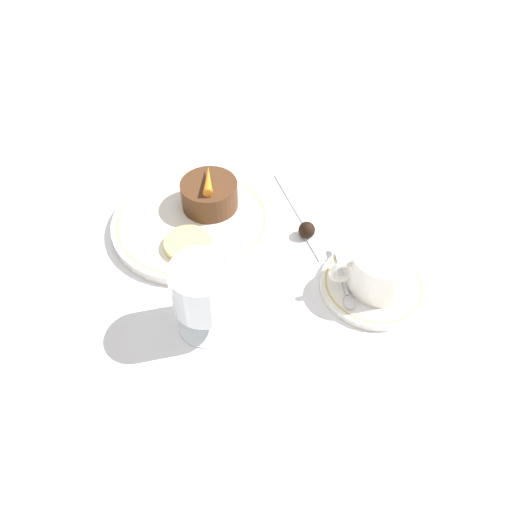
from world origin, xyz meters
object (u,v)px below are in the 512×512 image
(coffee_cup, at_px, (379,269))
(dinner_plate, at_px, (193,222))
(wine_glass, at_px, (203,291))
(fork, at_px, (305,223))
(dessert_cake, at_px, (209,195))

(coffee_cup, bearing_deg, dinner_plate, -32.22)
(dinner_plate, xyz_separation_m, wine_glass, (-0.01, 0.17, 0.06))
(dinner_plate, bearing_deg, wine_glass, 94.01)
(dinner_plate, relative_size, fork, 1.18)
(fork, height_order, dessert_cake, dessert_cake)
(dessert_cake, bearing_deg, coffee_cup, 139.80)
(coffee_cup, relative_size, dessert_cake, 1.26)
(fork, xyz_separation_m, dessert_cake, (0.14, -0.04, 0.03))
(dinner_plate, xyz_separation_m, fork, (-0.16, 0.02, -0.01))
(coffee_cup, distance_m, fork, 0.15)
(coffee_cup, distance_m, dessert_cake, 0.26)
(dinner_plate, xyz_separation_m, dessert_cake, (-0.03, -0.03, 0.03))
(dinner_plate, height_order, dessert_cake, dessert_cake)
(dinner_plate, relative_size, coffee_cup, 2.22)
(coffee_cup, relative_size, wine_glass, 1.02)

